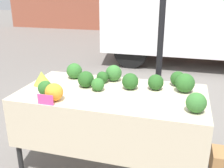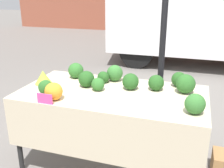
# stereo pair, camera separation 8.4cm
# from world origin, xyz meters

# --- Properties ---
(ground_plane) EXTENTS (40.00, 40.00, 0.00)m
(ground_plane) POSITION_xyz_m (0.00, 0.00, 0.00)
(ground_plane) COLOR slate
(tent_pole) EXTENTS (0.07, 0.07, 2.30)m
(tent_pole) POSITION_xyz_m (0.37, 0.74, 1.15)
(tent_pole) COLOR black
(tent_pole) RESTS_ON ground_plane
(parked_truck) EXTENTS (4.56, 1.95, 2.77)m
(parked_truck) POSITION_xyz_m (0.80, 4.52, 1.46)
(parked_truck) COLOR white
(parked_truck) RESTS_ON ground_plane
(market_table) EXTENTS (1.80, 0.93, 0.82)m
(market_table) POSITION_xyz_m (0.00, -0.07, 0.73)
(market_table) COLOR beige
(market_table) RESTS_ON ground_plane
(orange_cauliflower) EXTENTS (0.16, 0.16, 0.16)m
(orange_cauliflower) POSITION_xyz_m (-0.43, -0.35, 0.91)
(orange_cauliflower) COLOR orange
(orange_cauliflower) RESTS_ON market_table
(romanesco_head) EXTENTS (0.18, 0.18, 0.14)m
(romanesco_head) POSITION_xyz_m (-0.76, 0.00, 0.90)
(romanesco_head) COLOR #93B238
(romanesco_head) RESTS_ON market_table
(broccoli_head_0) EXTENTS (0.17, 0.17, 0.17)m
(broccoli_head_0) POSITION_xyz_m (0.77, -0.25, 0.91)
(broccoli_head_0) COLOR #336B2D
(broccoli_head_0) RESTS_ON market_table
(broccoli_head_1) EXTENTS (0.17, 0.17, 0.17)m
(broccoli_head_1) POSITION_xyz_m (-0.29, 0.06, 0.91)
(broccoli_head_1) COLOR #23511E
(broccoli_head_1) RESTS_ON market_table
(broccoli_head_2) EXTENTS (0.15, 0.15, 0.15)m
(broccoli_head_2) POSITION_xyz_m (0.60, 0.35, 0.90)
(broccoli_head_2) COLOR #23511E
(broccoli_head_2) RESTS_ON market_table
(broccoli_head_3) EXTENTS (0.18, 0.18, 0.18)m
(broccoli_head_3) POSITION_xyz_m (0.67, 0.19, 0.92)
(broccoli_head_3) COLOR #285B23
(broccoli_head_3) RESTS_ON market_table
(broccoli_head_4) EXTENTS (0.13, 0.13, 0.13)m
(broccoli_head_4) POSITION_xyz_m (-0.17, 0.22, 0.89)
(broccoli_head_4) COLOR #23511E
(broccoli_head_4) RESTS_ON market_table
(broccoli_head_5) EXTENTS (0.16, 0.16, 0.16)m
(broccoli_head_5) POSITION_xyz_m (0.40, 0.17, 0.90)
(broccoli_head_5) COLOR #23511E
(broccoli_head_5) RESTS_ON market_table
(broccoli_head_6) EXTENTS (0.17, 0.17, 0.17)m
(broccoli_head_6) POSITION_xyz_m (-0.07, 0.33, 0.91)
(broccoli_head_6) COLOR #336B2D
(broccoli_head_6) RESTS_ON market_table
(broccoli_head_7) EXTENTS (0.13, 0.13, 0.13)m
(broccoli_head_7) POSITION_xyz_m (-0.14, -0.01, 0.89)
(broccoli_head_7) COLOR #2D6628
(broccoli_head_7) RESTS_ON market_table
(broccoli_head_8) EXTENTS (0.14, 0.14, 0.14)m
(broccoli_head_8) POSITION_xyz_m (-0.58, -0.25, 0.89)
(broccoli_head_8) COLOR #285B23
(broccoli_head_8) RESTS_ON market_table
(broccoli_head_9) EXTENTS (0.17, 0.17, 0.17)m
(broccoli_head_9) POSITION_xyz_m (-0.52, 0.29, 0.91)
(broccoli_head_9) COLOR #2D6628
(broccoli_head_9) RESTS_ON market_table
(broccoli_head_10) EXTENTS (0.16, 0.16, 0.16)m
(broccoli_head_10) POSITION_xyz_m (0.15, 0.12, 0.91)
(broccoli_head_10) COLOR #23511E
(broccoli_head_10) RESTS_ON market_table
(price_sign) EXTENTS (0.15, 0.01, 0.09)m
(price_sign) POSITION_xyz_m (-0.46, -0.45, 0.87)
(price_sign) COLOR #EF4793
(price_sign) RESTS_ON market_table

